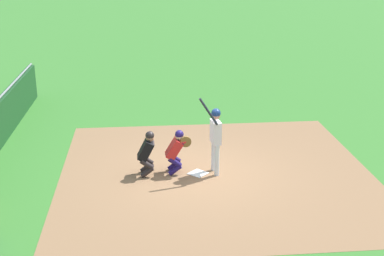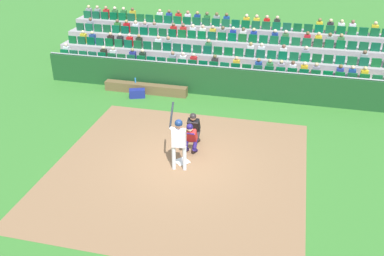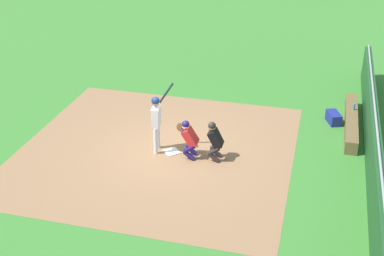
% 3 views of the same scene
% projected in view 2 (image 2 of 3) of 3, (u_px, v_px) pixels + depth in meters
% --- Properties ---
extents(ground_plane, '(160.00, 160.00, 0.00)m').
position_uv_depth(ground_plane, '(182.00, 162.00, 14.92)').
color(ground_plane, '#37772C').
extents(infield_dirt_patch, '(8.46, 8.62, 0.01)m').
position_uv_depth(infield_dirt_patch, '(178.00, 169.00, 14.48)').
color(infield_dirt_patch, '#8C6646').
rests_on(infield_dirt_patch, ground_plane).
extents(home_plate_marker, '(0.62, 0.62, 0.02)m').
position_uv_depth(home_plate_marker, '(182.00, 161.00, 14.91)').
color(home_plate_marker, white).
rests_on(home_plate_marker, infield_dirt_patch).
extents(batter_at_plate, '(0.59, 0.63, 2.25)m').
position_uv_depth(batter_at_plate, '(179.00, 139.00, 13.97)').
color(batter_at_plate, silver).
rests_on(batter_at_plate, ground_plane).
extents(catcher_crouching, '(0.47, 0.71, 1.25)m').
position_uv_depth(catcher_crouching, '(190.00, 136.00, 15.07)').
color(catcher_crouching, '#211558').
rests_on(catcher_crouching, ground_plane).
extents(home_plate_umpire, '(0.47, 0.48, 1.28)m').
position_uv_depth(home_plate_umpire, '(194.00, 126.00, 15.77)').
color(home_plate_umpire, '#292122').
rests_on(home_plate_umpire, ground_plane).
extents(dugout_wall, '(16.64, 0.24, 1.42)m').
position_uv_depth(dugout_wall, '(216.00, 81.00, 19.75)').
color(dugout_wall, '#1C4823').
rests_on(dugout_wall, ground_plane).
extents(dugout_bench, '(3.97, 0.40, 0.44)m').
position_uv_depth(dugout_bench, '(146.00, 89.00, 20.19)').
color(dugout_bench, brown).
rests_on(dugout_bench, ground_plane).
extents(water_bottle_on_bench, '(0.07, 0.07, 0.24)m').
position_uv_depth(water_bottle_on_bench, '(135.00, 80.00, 20.19)').
color(water_bottle_on_bench, '#2A79CC').
rests_on(water_bottle_on_bench, dugout_bench).
extents(equipment_duffel_bag, '(0.79, 0.59, 0.39)m').
position_uv_depth(equipment_duffel_bag, '(137.00, 93.00, 19.74)').
color(equipment_duffel_bag, navy).
rests_on(equipment_duffel_bag, ground_plane).
extents(bleacher_stand, '(18.85, 4.12, 2.58)m').
position_uv_depth(bleacher_stand, '(232.00, 52.00, 23.36)').
color(bleacher_stand, '#9B9497').
rests_on(bleacher_stand, ground_plane).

